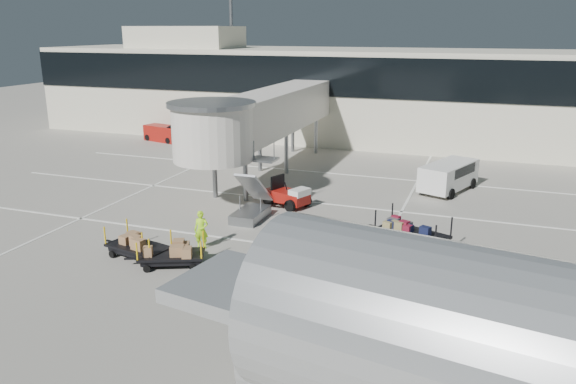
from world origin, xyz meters
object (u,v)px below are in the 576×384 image
Objects in this scene: minivan at (450,174)px; belt_loader at (163,133)px; box_cart_near at (169,255)px; box_cart_far at (138,248)px; ground_worker at (201,230)px; suitcase_cart at (413,234)px; baggage_tug at (288,196)px.

minivan is 1.26× the size of belt_loader.
box_cart_far reaches higher than box_cart_near.
ground_worker is at bearing 58.30° from box_cart_near.
suitcase_cart is 12.56m from box_cart_far.
baggage_tug is at bearing 176.15° from suitcase_cart.
minivan reaches higher than baggage_tug.
box_cart_near is 1.76m from box_cart_far.
suitcase_cart is at bearing 8.31° from box_cart_near.
box_cart_near is at bearing -101.80° from minivan.
suitcase_cart is 1.20× the size of box_cart_near.
baggage_tug is 8.47m from suitcase_cart.
minivan is (10.30, 16.15, 0.58)m from box_cart_near.
ground_worker reaches higher than box_cart_far.
minivan is at bearing 59.60° from baggage_tug.
minivan is 26.77m from belt_loader.
box_cart_far is at bearing 147.28° from box_cart_near.
baggage_tug is at bearing 61.09° from ground_worker.
box_cart_near is (-9.48, -5.92, -0.08)m from suitcase_cart.
suitcase_cart is 11.18m from box_cart_near.
baggage_tug is 10.61m from minivan.
baggage_tug is 22.39m from belt_loader.
belt_loader reaches higher than minivan.
baggage_tug is 9.88m from box_cart_near.
box_cart_far is at bearing -106.44° from minivan.
box_cart_far is 27.37m from belt_loader.
box_cart_near is 2.35m from ground_worker.
belt_loader is (-17.17, 14.37, 0.09)m from baggage_tug.
minivan reaches higher than suitcase_cart.
box_cart_far is 2.90m from ground_worker.
baggage_tug is 0.70× the size of belt_loader.
suitcase_cart is 9.86m from ground_worker.
ground_worker is at bearing -135.78° from suitcase_cart.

